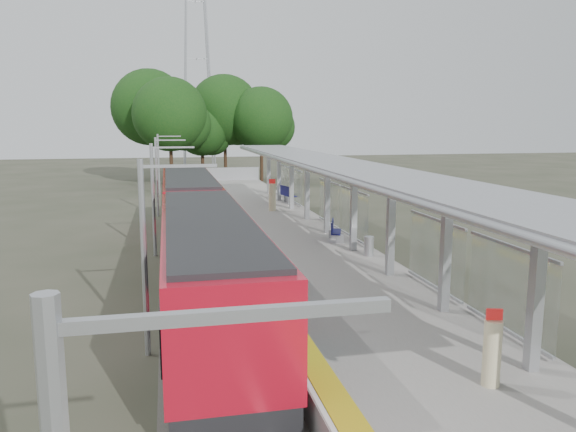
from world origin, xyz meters
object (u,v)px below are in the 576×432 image
Objects in this scene: train at (196,227)px; bench_mid at (334,230)px; litter_bin at (369,246)px; info_pillar_near at (492,352)px; info_pillar_far at (272,197)px; bench_far at (287,194)px.

bench_mid is (6.27, 0.76, -0.54)m from train.
train reaches higher than litter_bin.
info_pillar_near reaches higher than bench_mid.
info_pillar_near is at bearing -70.11° from info_pillar_far.
info_pillar_near reaches higher than bench_far.
train is 11.50m from info_pillar_far.
bench_far is 2.17× the size of litter_bin.
bench_mid is 1.85× the size of litter_bin.
train is at bearing -96.97° from info_pillar_far.
info_pillar_far is (-0.05, 23.94, 0.14)m from info_pillar_near.
train is 7.21m from litter_bin.
bench_mid is 9.58m from info_pillar_far.
info_pillar_far reaches higher than litter_bin.
info_pillar_far is at bearing 115.73° from bench_mid.
bench_mid is at bearing 99.68° from litter_bin.
bench_far is 15.85m from litter_bin.
bench_mid is 0.75× the size of info_pillar_far.
bench_mid is at bearing 6.91° from train.
bench_mid is 14.48m from info_pillar_near.
litter_bin is at bearing -62.88° from info_pillar_far.
train is 34.61× the size of litter_bin.
train reaches higher than info_pillar_far.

